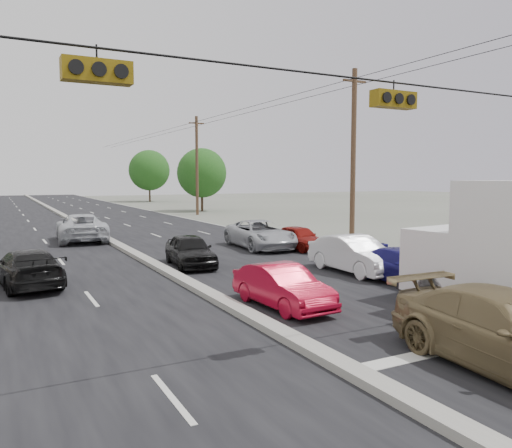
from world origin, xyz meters
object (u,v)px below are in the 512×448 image
object	(u,v)px
oncoming_near	(27,268)
tree_right_mid	(202,173)
queue_car_b	(355,255)
queue_car_e	(299,238)
tan_sedan	(512,334)
red_sedan	(282,287)
queue_car_d	(406,267)
tree_right_far	(149,170)
utility_pole_right_c	(197,165)
utility_pole_right_b	(353,155)
queue_car_c	(260,235)
queue_car_a	(190,251)
oncoming_far	(81,228)

from	to	relation	value
oncoming_near	tree_right_mid	bearing A→B (deg)	-127.99
queue_car_b	queue_car_e	xyz separation A→B (m)	(1.55, 6.50, -0.11)
tan_sedan	red_sedan	distance (m)	6.48
queue_car_d	oncoming_near	distance (m)	13.40
tan_sedan	tree_right_far	bearing A→B (deg)	82.18
tree_right_mid	tan_sedan	bearing A→B (deg)	-104.46
queue_car_d	queue_car_e	world-z (taller)	queue_car_e
queue_car_e	queue_car_d	bearing A→B (deg)	-100.29
utility_pole_right_c	red_sedan	xyz separation A→B (m)	(-11.10, -35.68, -4.48)
utility_pole_right_c	tree_right_mid	bearing A→B (deg)	63.43
tree_right_mid	tree_right_far	bearing A→B (deg)	87.71
tree_right_far	utility_pole_right_b	bearing A→B (deg)	-93.64
red_sedan	queue_car_d	size ratio (longest dim) A/B	0.89
queue_car_c	red_sedan	bearing A→B (deg)	-111.41
queue_car_b	oncoming_near	distance (m)	12.22
red_sedan	oncoming_near	distance (m)	9.22
tan_sedan	queue_car_c	world-z (taller)	tan_sedan
utility_pole_right_b	queue_car_b	world-z (taller)	utility_pole_right_b
oncoming_near	queue_car_c	bearing A→B (deg)	-165.97
red_sedan	utility_pole_right_c	bearing A→B (deg)	69.75
tan_sedan	queue_car_a	bearing A→B (deg)	98.53
oncoming_near	oncoming_far	distance (m)	12.85
queue_car_d	tree_right_mid	bearing A→B (deg)	81.10
tree_right_mid	queue_car_b	distance (m)	38.51
utility_pole_right_b	queue_car_e	size ratio (longest dim) A/B	2.68
utility_pole_right_c	queue_car_c	xyz separation A→B (m)	(-5.80, -24.45, -4.36)
utility_pole_right_c	queue_car_b	size ratio (longest dim) A/B	2.22
tan_sedan	queue_car_e	size ratio (longest dim) A/B	1.43
tree_right_far	queue_car_c	size ratio (longest dim) A/B	1.51
tree_right_mid	tan_sedan	distance (m)	48.65
queue_car_a	queue_car_d	xyz separation A→B (m)	(5.60, -7.00, -0.07)
queue_car_c	queue_car_e	size ratio (longest dim) A/B	1.44
utility_pole_right_b	tan_sedan	size ratio (longest dim) A/B	1.87
tree_right_far	queue_car_d	xyz separation A→B (m)	(-9.00, -64.93, -4.34)
queue_car_e	oncoming_near	size ratio (longest dim) A/B	0.82
tree_right_mid	queue_car_d	xyz separation A→B (m)	(-8.00, -39.93, -3.72)
utility_pole_right_c	oncoming_far	size ratio (longest dim) A/B	1.69
queue_car_c	queue_car_d	xyz separation A→B (m)	(0.30, -10.49, -0.13)
utility_pole_right_b	utility_pole_right_c	xyz separation A→B (m)	(0.00, 25.00, 0.00)
utility_pole_right_b	queue_car_d	size ratio (longest dim) A/B	2.35
queue_car_a	queue_car_b	world-z (taller)	queue_car_b
utility_pole_right_c	queue_car_d	size ratio (longest dim) A/B	2.35
tan_sedan	queue_car_b	world-z (taller)	tan_sedan
utility_pole_right_b	queue_car_b	xyz separation A→B (m)	(-5.80, -7.43, -4.37)
red_sedan	tree_right_far	bearing A→B (deg)	74.50
queue_car_b	utility_pole_right_b	bearing A→B (deg)	52.83
red_sedan	oncoming_far	xyz separation A→B (m)	(-2.80, 18.91, 0.19)
utility_pole_right_c	queue_car_e	xyz separation A→B (m)	(-4.25, -25.93, -4.47)
utility_pole_right_b	tan_sedan	world-z (taller)	utility_pole_right_b
oncoming_far	queue_car_a	bearing A→B (deg)	108.53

